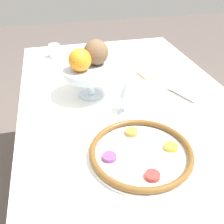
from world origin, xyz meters
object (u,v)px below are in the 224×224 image
at_px(orange_fruit, 80,60).
at_px(napkin_roll, 183,92).
at_px(wine_glass, 127,90).
at_px(fruit_stand, 90,73).
at_px(coconut, 96,52).
at_px(bread_plate, 149,75).
at_px(seder_plate, 141,152).
at_px(cup_near, 55,51).

relative_size(orange_fruit, napkin_roll, 0.59).
bearing_deg(wine_glass, fruit_stand, 35.18).
distance_m(coconut, napkin_roll, 0.41).
height_order(orange_fruit, coconut, coconut).
bearing_deg(fruit_stand, napkin_roll, -103.82).
distance_m(wine_glass, bread_plate, 0.36).
bearing_deg(wine_glass, seder_plate, 174.52).
bearing_deg(coconut, cup_near, 20.04).
xyz_separation_m(wine_glass, orange_fruit, (0.14, 0.15, 0.07)).
height_order(seder_plate, napkin_roll, napkin_roll).
bearing_deg(bread_plate, wine_glass, 144.54).
height_order(wine_glass, fruit_stand, wine_glass).
relative_size(seder_plate, cup_near, 4.30).
xyz_separation_m(orange_fruit, napkin_roll, (-0.08, -0.43, -0.16)).
distance_m(orange_fruit, bread_plate, 0.42).
height_order(napkin_roll, cup_near, cup_near).
relative_size(wine_glass, cup_near, 1.90).
bearing_deg(coconut, wine_glass, -157.41).
bearing_deg(coconut, napkin_roll, -109.58).
height_order(wine_glass, cup_near, wine_glass).
bearing_deg(cup_near, orange_fruit, -169.92).
bearing_deg(bread_plate, cup_near, 50.91).
relative_size(napkin_roll, cup_near, 2.04).
distance_m(wine_glass, orange_fruit, 0.22).
height_order(orange_fruit, cup_near, orange_fruit).
height_order(wine_glass, bread_plate, wine_glass).
bearing_deg(cup_near, seder_plate, -166.19).
bearing_deg(orange_fruit, fruit_stand, -65.69).
relative_size(coconut, bread_plate, 0.60).
height_order(wine_glass, napkin_roll, wine_glass).
xyz_separation_m(coconut, bread_plate, (0.09, -0.28, -0.18)).
relative_size(fruit_stand, napkin_roll, 1.47).
distance_m(fruit_stand, orange_fruit, 0.08).
xyz_separation_m(seder_plate, bread_plate, (0.53, -0.22, -0.01)).
bearing_deg(seder_plate, napkin_roll, -43.48).
distance_m(wine_glass, cup_near, 0.69).
bearing_deg(bread_plate, seder_plate, 157.19).
distance_m(coconut, cup_near, 0.50).
bearing_deg(fruit_stand, wine_glass, -144.82).
xyz_separation_m(napkin_roll, cup_near, (0.57, 0.52, 0.02)).
relative_size(fruit_stand, orange_fruit, 2.50).
bearing_deg(seder_plate, orange_fruit, 18.31).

